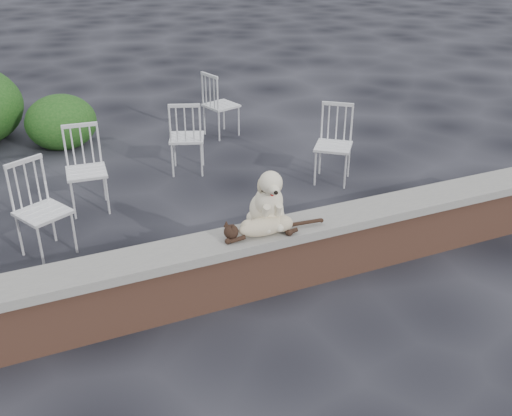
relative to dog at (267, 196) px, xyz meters
name	(u,v)px	position (x,y,z in m)	size (l,w,h in m)	color
ground	(294,280)	(0.24, -0.09, -0.86)	(60.00, 60.00, 0.00)	black
brick_wall	(295,257)	(0.24, -0.09, -0.61)	(6.00, 0.30, 0.50)	brown
capstone	(296,228)	(0.24, -0.09, -0.32)	(6.20, 0.40, 0.08)	slate
dog	(267,196)	(0.00, 0.00, 0.00)	(0.36, 0.48, 0.55)	beige
cat	(265,225)	(-0.08, -0.15, -0.19)	(1.05, 0.25, 0.18)	#C0B089
chair_c	(187,136)	(0.14, 2.68, -0.39)	(0.56, 0.56, 0.94)	white
chair_e	(221,104)	(1.01, 3.77, -0.39)	(0.56, 0.56, 0.94)	white
chair_b	(86,170)	(-1.19, 2.09, -0.39)	(0.56, 0.56, 0.94)	white
chair_a	(43,211)	(-1.72, 1.27, -0.39)	(0.56, 0.56, 0.94)	white
chair_d	(333,145)	(1.66, 1.67, -0.39)	(0.56, 0.56, 0.94)	white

